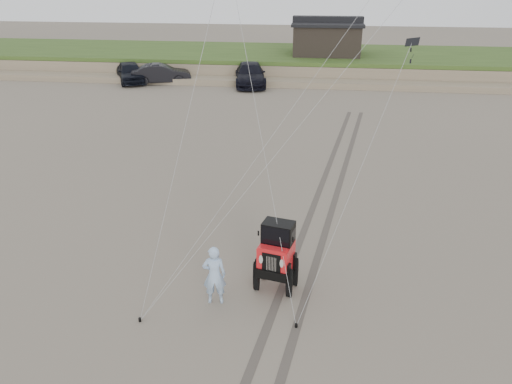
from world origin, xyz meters
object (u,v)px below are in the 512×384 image
truck_b (161,74)px  man (214,275)px  truck_c (250,74)px  jeep (276,264)px  cabin (327,37)px  truck_a (130,72)px

truck_b → man: bearing=-177.1°
truck_b → truck_c: bearing=-104.3°
truck_c → jeep: truck_c is taller
cabin → jeep: bearing=-92.4°
truck_a → truck_b: (2.82, -0.12, -0.04)m
truck_c → jeep: bearing=-90.2°
cabin → truck_c: cabin is taller
truck_a → man: man is taller
cabin → jeep: (-1.50, -35.41, -2.35)m
truck_c → truck_a: bearing=171.7°
cabin → truck_b: (-13.92, -6.69, -2.42)m
truck_c → jeep: 29.47m
truck_b → man: man is taller
truck_a → man: 32.70m
cabin → man: cabin is taller
truck_c → man: man is taller
truck_a → man: size_ratio=2.68×
truck_b → jeep: jeep is taller
cabin → truck_b: 15.64m
jeep → man: 1.95m
cabin → truck_a: 18.14m
cabin → truck_a: size_ratio=1.26×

